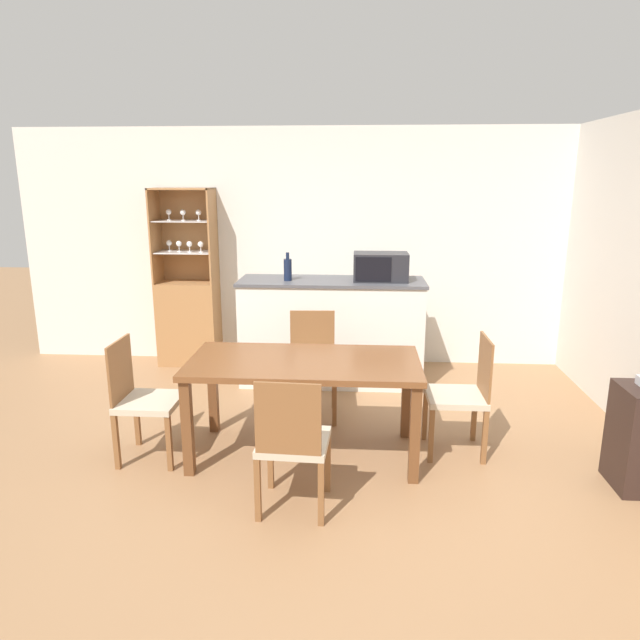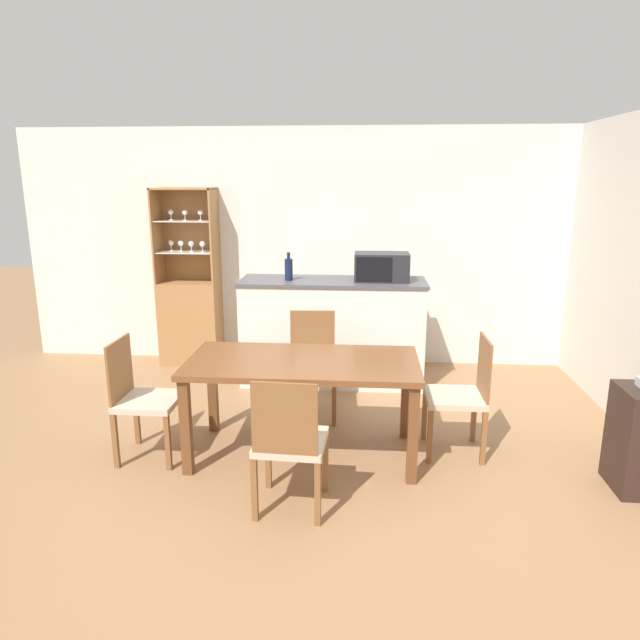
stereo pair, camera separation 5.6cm
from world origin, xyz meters
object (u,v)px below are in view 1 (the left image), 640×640
object	(u,v)px
display_cabinet	(189,310)
dining_chair_side_left_near	(144,399)
dining_chair_side_right_far	(462,395)
wine_bottle	(288,269)
dining_chair_head_far	(312,365)
dining_table	(304,372)
microwave	(381,267)
dining_chair_head_near	(293,443)

from	to	relation	value
display_cabinet	dining_chair_side_left_near	world-z (taller)	display_cabinet
display_cabinet	dining_chair_side_right_far	world-z (taller)	display_cabinet
dining_chair_side_right_far	wine_bottle	world-z (taller)	wine_bottle
display_cabinet	dining_chair_head_far	size ratio (longest dim) A/B	2.13
dining_chair_head_far	dining_chair_side_left_near	xyz separation A→B (m)	(-1.16, -0.87, 0.00)
dining_table	display_cabinet	bearing A→B (deg)	125.09
dining_chair_side_right_far	microwave	size ratio (longest dim) A/B	1.72
dining_chair_head_near	microwave	xyz separation A→B (m)	(0.60, 2.34, 0.73)
display_cabinet	wine_bottle	xyz separation A→B (m)	(1.18, -0.57, 0.56)
dining_chair_side_left_near	dining_table	bearing A→B (deg)	96.59
microwave	dining_chair_side_left_near	bearing A→B (deg)	-135.75
display_cabinet	dining_table	world-z (taller)	display_cabinet
dining_chair_side_right_far	wine_bottle	xyz separation A→B (m)	(-1.47, 1.41, 0.71)
dining_table	dining_chair_side_right_far	xyz separation A→B (m)	(1.17, 0.12, -0.20)
dining_chair_head_near	microwave	bearing A→B (deg)	78.52
dining_chair_side_left_near	microwave	xyz separation A→B (m)	(1.76, 1.72, 0.73)
dining_chair_head_near	dining_chair_side_right_far	xyz separation A→B (m)	(1.17, 0.87, 0.00)
display_cabinet	dining_chair_side_left_near	bearing A→B (deg)	-82.01
dining_chair_head_far	dining_chair_side_left_near	size ratio (longest dim) A/B	1.00
display_cabinet	dining_chair_head_far	xyz separation A→B (m)	(1.48, -1.36, -0.14)
display_cabinet	dining_table	distance (m)	2.57
dining_chair_head_near	dining_chair_side_right_far	world-z (taller)	same
dining_chair_head_near	wine_bottle	world-z (taller)	wine_bottle
dining_chair_side_right_far	dining_chair_side_left_near	world-z (taller)	same
dining_table	dining_chair_head_near	distance (m)	0.77
dining_chair_side_right_far	dining_chair_side_left_near	distance (m)	2.35
dining_table	dining_chair_side_left_near	size ratio (longest dim) A/B	1.86
dining_table	microwave	world-z (taller)	microwave
dining_chair_side_right_far	microwave	xyz separation A→B (m)	(-0.57, 1.47, 0.73)
dining_chair_side_right_far	dining_chair_head_far	distance (m)	1.32
dining_chair_head_near	dining_chair_side_left_near	size ratio (longest dim) A/B	1.00
display_cabinet	microwave	world-z (taller)	display_cabinet
dining_chair_head_far	dining_chair_side_right_far	bearing A→B (deg)	148.83
microwave	dining_table	bearing A→B (deg)	-110.57
display_cabinet	wine_bottle	world-z (taller)	display_cabinet
dining_chair_head_near	dining_chair_side_left_near	world-z (taller)	same
wine_bottle	microwave	bearing A→B (deg)	3.63
dining_chair_head_near	dining_chair_side_right_far	distance (m)	1.46
dining_table	dining_chair_side_left_near	xyz separation A→B (m)	(-1.17, -0.12, -0.20)
dining_chair_side_left_near	microwave	size ratio (longest dim) A/B	1.72
dining_table	dining_chair_head_near	bearing A→B (deg)	-90.18
dining_chair_side_left_near	wine_bottle	xyz separation A→B (m)	(0.86, 1.66, 0.71)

